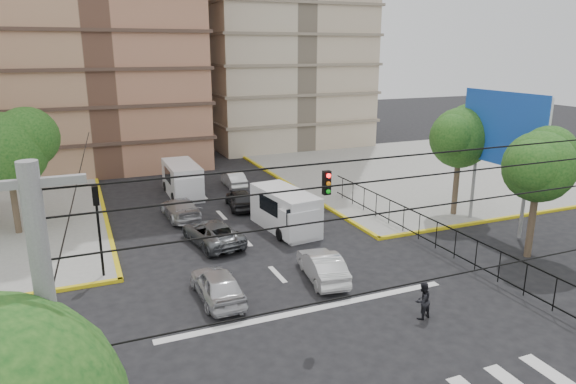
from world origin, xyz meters
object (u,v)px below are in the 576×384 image
van_left_lane (183,181)px  car_white_front_right (322,266)px  pedestrian_crosswalk (422,301)px  car_silver_front_left (217,284)px  traffic_light_nw (98,216)px  van_right_lane (287,212)px

van_left_lane → car_white_front_right: bearing=-79.4°
pedestrian_crosswalk → car_silver_front_left: bearing=-46.3°
traffic_light_nw → car_white_front_right: traffic_light_nw is taller
van_right_lane → pedestrian_crosswalk: 11.78m
traffic_light_nw → car_silver_front_left: (4.45, -4.19, -2.40)m
van_left_lane → car_silver_front_left: size_ratio=1.28×
car_white_front_right → pedestrian_crosswalk: bearing=121.4°
van_right_lane → car_silver_front_left: (-6.17, -6.95, -0.47)m
traffic_light_nw → van_left_lane: (6.46, 12.72, -1.94)m
van_left_lane → car_silver_front_left: bearing=-96.6°
traffic_light_nw → pedestrian_crosswalk: size_ratio=2.81×
car_silver_front_left → van_right_lane: bearing=-132.3°
traffic_light_nw → van_right_lane: 11.14m
car_silver_front_left → car_white_front_right: 5.11m
traffic_light_nw → pedestrian_crosswalk: bearing=-37.6°
car_white_front_right → pedestrian_crosswalk: 5.29m
van_right_lane → car_white_front_right: van_right_lane is taller
van_right_lane → car_white_front_right: bearing=-105.5°
van_left_lane → traffic_light_nw: bearing=-116.8°
traffic_light_nw → pedestrian_crosswalk: traffic_light_nw is taller
van_left_lane → car_white_front_right: van_left_lane is taller
traffic_light_nw → car_white_front_right: size_ratio=1.06×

